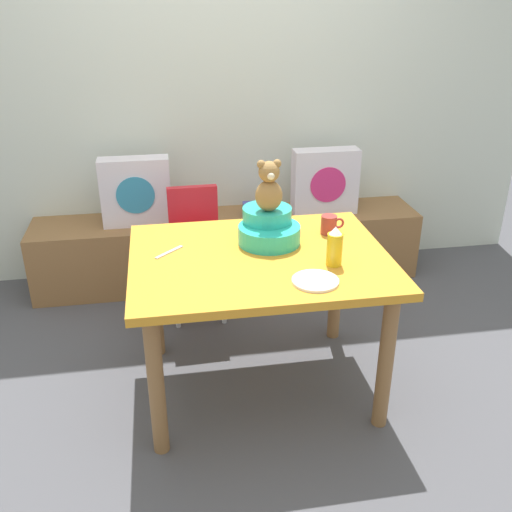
{
  "coord_description": "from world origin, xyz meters",
  "views": [
    {
      "loc": [
        -0.42,
        -2.36,
        1.87
      ],
      "look_at": [
        0.0,
        0.1,
        0.69
      ],
      "focal_mm": 40.16,
      "sensor_mm": 36.0,
      "label": 1
    }
  ],
  "objects_px": {
    "book_stack": "(259,209)",
    "dinner_plate_near": "(315,281)",
    "ketchup_bottle": "(335,247)",
    "dining_table": "(260,276)",
    "coffee_mug": "(329,225)",
    "infant_seat_teal": "(268,228)",
    "pillow_floral_right": "(325,182)",
    "teddy_bear": "(269,187)",
    "pillow_floral_left": "(136,192)",
    "highchair": "(196,236)"
  },
  "relations": [
    {
      "from": "highchair",
      "to": "book_stack",
      "type": "bearing_deg",
      "value": 43.75
    },
    {
      "from": "ketchup_bottle",
      "to": "pillow_floral_left",
      "type": "bearing_deg",
      "value": 123.77
    },
    {
      "from": "pillow_floral_left",
      "to": "pillow_floral_right",
      "type": "xyz_separation_m",
      "value": [
        1.25,
        0.0,
        0.0
      ]
    },
    {
      "from": "pillow_floral_left",
      "to": "infant_seat_teal",
      "type": "distance_m",
      "value": 1.25
    },
    {
      "from": "coffee_mug",
      "to": "dinner_plate_near",
      "type": "height_order",
      "value": "coffee_mug"
    },
    {
      "from": "pillow_floral_right",
      "to": "teddy_bear",
      "type": "relative_size",
      "value": 1.76
    },
    {
      "from": "book_stack",
      "to": "dining_table",
      "type": "relative_size",
      "value": 0.17
    },
    {
      "from": "pillow_floral_right",
      "to": "ketchup_bottle",
      "type": "bearing_deg",
      "value": -104.47
    },
    {
      "from": "dining_table",
      "to": "coffee_mug",
      "type": "bearing_deg",
      "value": 26.9
    },
    {
      "from": "highchair",
      "to": "coffee_mug",
      "type": "xyz_separation_m",
      "value": [
        0.64,
        -0.59,
        0.27
      ]
    },
    {
      "from": "book_stack",
      "to": "infant_seat_teal",
      "type": "bearing_deg",
      "value": -97.36
    },
    {
      "from": "teddy_bear",
      "to": "dinner_plate_near",
      "type": "bearing_deg",
      "value": -75.66
    },
    {
      "from": "teddy_bear",
      "to": "dinner_plate_near",
      "type": "height_order",
      "value": "teddy_bear"
    },
    {
      "from": "coffee_mug",
      "to": "highchair",
      "type": "bearing_deg",
      "value": 137.48
    },
    {
      "from": "book_stack",
      "to": "teddy_bear",
      "type": "relative_size",
      "value": 0.8
    },
    {
      "from": "infant_seat_teal",
      "to": "teddy_bear",
      "type": "bearing_deg",
      "value": -90.0
    },
    {
      "from": "coffee_mug",
      "to": "dining_table",
      "type": "bearing_deg",
      "value": -153.1
    },
    {
      "from": "dining_table",
      "to": "ketchup_bottle",
      "type": "xyz_separation_m",
      "value": [
        0.31,
        -0.15,
        0.19
      ]
    },
    {
      "from": "teddy_bear",
      "to": "highchair",
      "type": "bearing_deg",
      "value": 116.73
    },
    {
      "from": "infant_seat_teal",
      "to": "dinner_plate_near",
      "type": "height_order",
      "value": "infant_seat_teal"
    },
    {
      "from": "pillow_floral_right",
      "to": "teddy_bear",
      "type": "xyz_separation_m",
      "value": [
        -0.59,
        -1.05,
        0.34
      ]
    },
    {
      "from": "dinner_plate_near",
      "to": "teddy_bear",
      "type": "bearing_deg",
      "value": 104.34
    },
    {
      "from": "ketchup_bottle",
      "to": "dinner_plate_near",
      "type": "bearing_deg",
      "value": -130.08
    },
    {
      "from": "pillow_floral_right",
      "to": "dining_table",
      "type": "xyz_separation_m",
      "value": [
        -0.66,
        -1.2,
        -0.05
      ]
    },
    {
      "from": "highchair",
      "to": "infant_seat_teal",
      "type": "relative_size",
      "value": 2.39
    },
    {
      "from": "book_stack",
      "to": "dinner_plate_near",
      "type": "xyz_separation_m",
      "value": [
        -0.02,
        -1.52,
        0.25
      ]
    },
    {
      "from": "infant_seat_teal",
      "to": "coffee_mug",
      "type": "distance_m",
      "value": 0.32
    },
    {
      "from": "infant_seat_teal",
      "to": "pillow_floral_right",
      "type": "bearing_deg",
      "value": 60.66
    },
    {
      "from": "dining_table",
      "to": "teddy_bear",
      "type": "relative_size",
      "value": 4.78
    },
    {
      "from": "ketchup_bottle",
      "to": "book_stack",
      "type": "bearing_deg",
      "value": 94.23
    },
    {
      "from": "highchair",
      "to": "coffee_mug",
      "type": "height_order",
      "value": "coffee_mug"
    },
    {
      "from": "ketchup_bottle",
      "to": "dinner_plate_near",
      "type": "distance_m",
      "value": 0.21
    },
    {
      "from": "pillow_floral_right",
      "to": "teddy_bear",
      "type": "height_order",
      "value": "teddy_bear"
    },
    {
      "from": "ketchup_bottle",
      "to": "coffee_mug",
      "type": "xyz_separation_m",
      "value": [
        0.08,
        0.35,
        -0.04
      ]
    },
    {
      "from": "highchair",
      "to": "dinner_plate_near",
      "type": "relative_size",
      "value": 3.95
    },
    {
      "from": "pillow_floral_left",
      "to": "ketchup_bottle",
      "type": "xyz_separation_m",
      "value": [
        0.9,
        -1.35,
        0.15
      ]
    },
    {
      "from": "pillow_floral_right",
      "to": "dinner_plate_near",
      "type": "xyz_separation_m",
      "value": [
        -0.47,
        -1.5,
        0.07
      ]
    },
    {
      "from": "dining_table",
      "to": "highchair",
      "type": "bearing_deg",
      "value": 107.56
    },
    {
      "from": "infant_seat_teal",
      "to": "teddy_bear",
      "type": "relative_size",
      "value": 1.32
    },
    {
      "from": "highchair",
      "to": "teddy_bear",
      "type": "xyz_separation_m",
      "value": [
        0.32,
        -0.63,
        0.5
      ]
    },
    {
      "from": "pillow_floral_left",
      "to": "pillow_floral_right",
      "type": "distance_m",
      "value": 1.25
    },
    {
      "from": "book_stack",
      "to": "dinner_plate_near",
      "type": "height_order",
      "value": "dinner_plate_near"
    },
    {
      "from": "book_stack",
      "to": "dinner_plate_near",
      "type": "distance_m",
      "value": 1.54
    },
    {
      "from": "pillow_floral_left",
      "to": "ketchup_bottle",
      "type": "distance_m",
      "value": 1.63
    },
    {
      "from": "pillow_floral_left",
      "to": "teddy_bear",
      "type": "xyz_separation_m",
      "value": [
        0.66,
        -1.05,
        0.34
      ]
    },
    {
      "from": "pillow_floral_right",
      "to": "highchair",
      "type": "height_order",
      "value": "pillow_floral_right"
    },
    {
      "from": "pillow_floral_right",
      "to": "dining_table",
      "type": "bearing_deg",
      "value": -118.78
    },
    {
      "from": "pillow_floral_right",
      "to": "ketchup_bottle",
      "type": "xyz_separation_m",
      "value": [
        -0.35,
        -1.35,
        0.15
      ]
    },
    {
      "from": "book_stack",
      "to": "ketchup_bottle",
      "type": "xyz_separation_m",
      "value": [
        0.1,
        -1.37,
        0.33
      ]
    },
    {
      "from": "pillow_floral_right",
      "to": "coffee_mug",
      "type": "xyz_separation_m",
      "value": [
        -0.27,
        -1.0,
        0.11
      ]
    }
  ]
}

